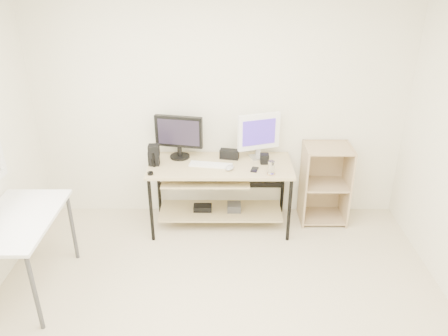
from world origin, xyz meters
TOP-DOWN VIEW (x-y plane):
  - room at (-0.14, 0.04)m, footprint 4.01×4.01m
  - desk at (-0.03, 1.66)m, footprint 1.50×0.65m
  - side_table at (-1.68, 0.60)m, footprint 0.60×1.00m
  - shelf_unit at (1.15, 1.82)m, footprint 0.50×0.40m
  - black_monitor at (-0.44, 1.83)m, footprint 0.51×0.21m
  - white_imac at (0.41, 1.83)m, footprint 0.45×0.19m
  - keyboard at (-0.10, 1.62)m, footprint 0.46×0.19m
  - mouse at (0.10, 1.53)m, footprint 0.12×0.14m
  - center_speaker at (0.10, 1.81)m, footprint 0.21×0.13m
  - speaker_left at (-0.68, 1.64)m, footprint 0.11×0.11m
  - speaker_right at (0.46, 1.68)m, footprint 0.09×0.09m
  - audio_controller at (-0.70, 1.62)m, footprint 0.09×0.08m
  - volume_puck at (-0.70, 1.42)m, footprint 0.06×0.06m
  - smartphone at (0.35, 1.52)m, footprint 0.09×0.13m
  - coaster at (0.51, 1.43)m, footprint 0.10×0.10m
  - drinking_glass at (0.51, 1.43)m, footprint 0.08×0.08m

SIDE VIEW (x-z plane):
  - shelf_unit at x=1.15m, z-range 0.00..0.90m
  - desk at x=-0.03m, z-range 0.16..0.91m
  - side_table at x=-1.68m, z-range 0.30..1.05m
  - coaster at x=0.51m, z-range 0.75..0.76m
  - smartphone at x=0.35m, z-range 0.75..0.76m
  - keyboard at x=-0.10m, z-range 0.75..0.77m
  - volume_puck at x=-0.70m, z-range 0.75..0.77m
  - mouse at x=0.10m, z-range 0.75..0.79m
  - center_speaker at x=0.10m, z-range 0.75..0.85m
  - speaker_right at x=0.46m, z-range 0.75..0.85m
  - drinking_glass at x=0.51m, z-range 0.76..0.89m
  - audio_controller at x=-0.70m, z-range 0.75..0.90m
  - speaker_left at x=-0.68m, z-range 0.76..0.98m
  - black_monitor at x=-0.44m, z-range 0.78..1.25m
  - white_imac at x=0.41m, z-range 0.79..1.28m
  - room at x=-0.14m, z-range 0.01..2.63m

